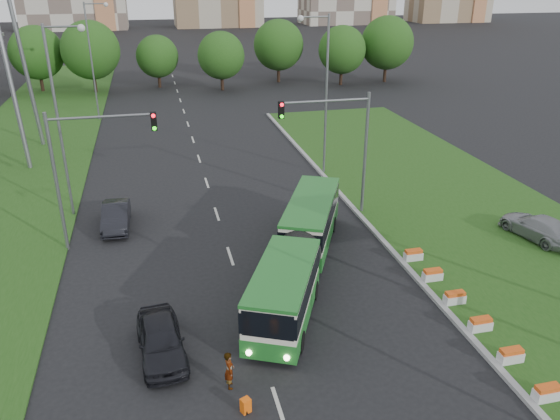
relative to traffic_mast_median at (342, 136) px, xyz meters
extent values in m
plane|color=black|center=(-4.78, -10.00, -5.35)|extent=(360.00, 360.00, 0.00)
cube|color=#204A15|center=(8.22, -2.00, -5.27)|extent=(14.00, 60.00, 0.15)
cube|color=#969696|center=(1.27, -2.00, -5.26)|extent=(0.30, 60.00, 0.18)
cube|color=#204A15|center=(-22.78, 15.00, -5.30)|extent=(12.00, 110.00, 0.10)
cylinder|color=slate|center=(1.62, 0.00, -1.35)|extent=(0.20, 0.20, 8.00)
cylinder|color=slate|center=(-1.13, 0.00, 2.25)|extent=(5.50, 0.14, 0.14)
cube|color=black|center=(-3.88, 0.00, 1.85)|extent=(0.32, 0.32, 1.00)
cylinder|color=slate|center=(-16.78, -1.00, -1.35)|extent=(0.20, 0.20, 8.00)
cylinder|color=slate|center=(-14.03, -1.00, 2.25)|extent=(5.50, 0.14, 0.14)
cube|color=black|center=(-11.28, -1.00, 1.85)|extent=(0.32, 0.32, 1.00)
cube|color=silver|center=(-4.82, -11.30, -3.76)|extent=(2.28, 6.29, 2.46)
cube|color=silver|center=(-4.82, -3.23, -3.76)|extent=(2.28, 7.65, 2.46)
cylinder|color=black|center=(-4.82, -7.61, -3.80)|extent=(2.28, 1.14, 2.28)
cube|color=#1E6A24|center=(-4.82, -11.30, -4.58)|extent=(2.35, 6.33, 0.87)
cube|color=#1E6A24|center=(-4.82, -3.23, -4.58)|extent=(2.35, 7.70, 0.87)
cube|color=black|center=(-4.82, -11.30, -3.35)|extent=(2.35, 6.33, 0.96)
cube|color=black|center=(-4.82, -3.23, -3.35)|extent=(2.35, 7.70, 0.96)
imported|color=black|center=(-11.83, -11.93, -4.58)|extent=(2.20, 4.65, 1.54)
imported|color=black|center=(-14.12, 1.43, -4.60)|extent=(1.67, 4.56, 1.49)
imported|color=gray|center=(10.29, -6.21, -4.49)|extent=(2.94, 5.19, 1.42)
imported|color=gray|center=(-9.36, -14.47, -4.56)|extent=(0.41, 0.60, 1.59)
cube|color=#FE5F0D|center=(-9.00, -15.91, -5.06)|extent=(0.34, 0.29, 0.58)
cylinder|color=black|center=(-9.00, -16.06, -5.28)|extent=(0.04, 0.13, 0.13)
camera|label=1|loc=(-11.30, -31.03, 9.30)|focal=35.00mm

